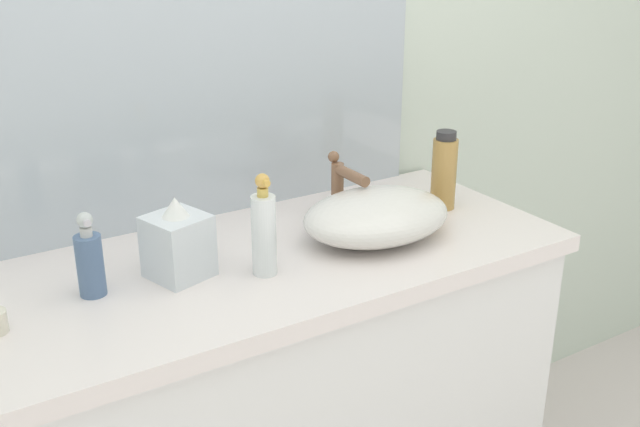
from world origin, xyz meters
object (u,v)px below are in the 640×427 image
sink_basin (376,216)px  perfume_bottle (444,171)px  soap_dispenser (90,261)px  lotion_bottle (264,231)px  tissue_box (178,243)px

sink_basin → perfume_bottle: bearing=14.8°
soap_dispenser → lotion_bottle: lotion_bottle is taller
lotion_bottle → perfume_bottle: bearing=9.8°
lotion_bottle → perfume_bottle: size_ratio=1.09×
sink_basin → tissue_box: (-0.46, 0.05, 0.02)m
soap_dispenser → tissue_box: (0.18, -0.01, 0.00)m
sink_basin → soap_dispenser: (-0.63, 0.07, 0.02)m
sink_basin → soap_dispenser: 0.64m
sink_basin → lotion_bottle: (-0.30, -0.03, 0.04)m
sink_basin → perfume_bottle: size_ratio=1.78×
lotion_bottle → tissue_box: (-0.15, 0.08, -0.02)m
sink_basin → lotion_bottle: 0.31m
sink_basin → tissue_box: size_ratio=2.07×
soap_dispenser → perfume_bottle: bearing=0.1°
soap_dispenser → lotion_bottle: bearing=-16.2°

